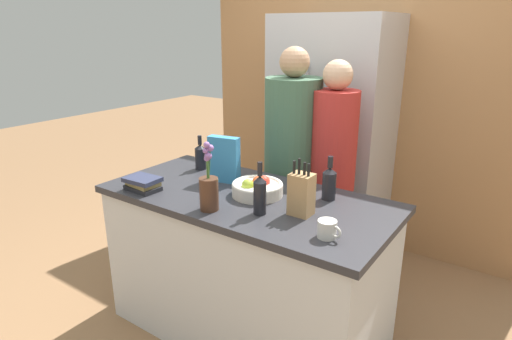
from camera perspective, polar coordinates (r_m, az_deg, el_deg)
ground_plane at (r=2.84m, az=-1.20°, el=-20.40°), size 14.00×14.00×0.00m
kitchen_island at (r=2.58m, az=-1.27°, el=-12.60°), size 1.64×0.78×0.90m
back_wall_wood at (r=3.67m, az=13.87°, el=10.39°), size 2.84×0.12×2.60m
refrigerator at (r=3.44m, az=9.93°, el=4.01°), size 0.86×0.63×1.88m
fruit_bowl at (r=2.36m, az=0.21°, el=-2.33°), size 0.28×0.28×0.11m
knife_block at (r=2.11m, az=6.07°, el=-3.17°), size 0.11×0.09×0.29m
flower_vase at (r=2.17m, az=-6.30°, el=-2.54°), size 0.10×0.10×0.36m
cereal_box at (r=2.55m, az=-4.28°, el=1.41°), size 0.20×0.09×0.28m
coffee_mug at (r=1.93m, az=9.52°, el=-7.78°), size 0.12×0.09×0.08m
book_stack at (r=2.53m, az=-14.87°, el=-1.74°), size 0.21×0.15×0.08m
bottle_oil at (r=2.11m, az=0.52°, el=-3.19°), size 0.06×0.06×0.27m
bottle_vinegar at (r=2.81m, az=-7.43°, el=1.86°), size 0.07×0.07×0.23m
bottle_wine at (r=2.33m, az=9.74°, el=-1.66°), size 0.07×0.07×0.24m
person_at_sink at (r=2.92m, az=4.82°, el=1.50°), size 0.38×0.38×1.67m
person_in_blue at (r=2.84m, az=10.15°, el=0.25°), size 0.30×0.30×1.60m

